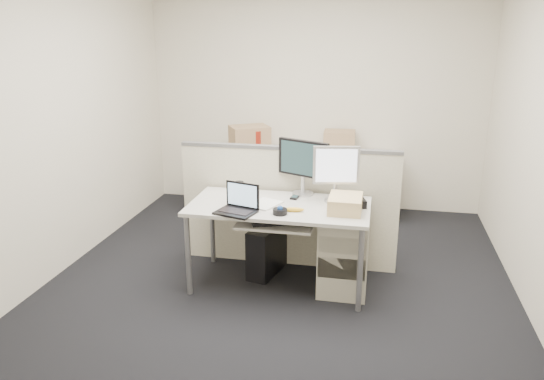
% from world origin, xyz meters
% --- Properties ---
extents(floor, '(4.00, 4.50, 0.01)m').
position_xyz_m(floor, '(0.00, 0.00, -0.01)').
color(floor, black).
rests_on(floor, ground).
extents(wall_back, '(4.00, 0.02, 2.70)m').
position_xyz_m(wall_back, '(0.00, 2.25, 1.35)').
color(wall_back, beige).
rests_on(wall_back, ground).
extents(wall_front, '(4.00, 0.02, 2.70)m').
position_xyz_m(wall_front, '(0.00, -2.25, 1.35)').
color(wall_front, beige).
rests_on(wall_front, ground).
extents(wall_left, '(0.02, 4.50, 2.70)m').
position_xyz_m(wall_left, '(-2.00, 0.00, 1.35)').
color(wall_left, beige).
rests_on(wall_left, ground).
extents(desk, '(1.50, 0.75, 0.73)m').
position_xyz_m(desk, '(0.00, 0.00, 0.66)').
color(desk, beige).
rests_on(desk, floor).
extents(keyboard_tray, '(0.62, 0.32, 0.02)m').
position_xyz_m(keyboard_tray, '(0.00, -0.18, 0.62)').
color(keyboard_tray, beige).
rests_on(keyboard_tray, desk).
extents(drawer_pedestal, '(0.40, 0.55, 0.65)m').
position_xyz_m(drawer_pedestal, '(0.55, 0.05, 0.33)').
color(drawer_pedestal, '#B3AE97').
rests_on(drawer_pedestal, floor).
extents(cubicle_partition, '(2.00, 0.06, 1.10)m').
position_xyz_m(cubicle_partition, '(0.00, 0.45, 0.55)').
color(cubicle_partition, beige).
rests_on(cubicle_partition, floor).
extents(back_counter, '(2.00, 0.60, 0.72)m').
position_xyz_m(back_counter, '(0.00, 1.93, 0.36)').
color(back_counter, '#B3AE97').
rests_on(back_counter, floor).
extents(monitor_main, '(0.52, 0.37, 0.49)m').
position_xyz_m(monitor_main, '(0.15, 0.32, 0.97)').
color(monitor_main, black).
rests_on(monitor_main, desk).
extents(monitor_small, '(0.41, 0.26, 0.47)m').
position_xyz_m(monitor_small, '(0.45, 0.18, 0.97)').
color(monitor_small, '#B7B7BC').
rests_on(monitor_small, desk).
extents(laptop, '(0.35, 0.30, 0.23)m').
position_xyz_m(laptop, '(-0.30, -0.28, 0.84)').
color(laptop, black).
rests_on(laptop, desk).
extents(trackball, '(0.13, 0.13, 0.04)m').
position_xyz_m(trackball, '(0.05, -0.23, 0.75)').
color(trackball, black).
rests_on(trackball, desk).
extents(desk_phone, '(0.24, 0.22, 0.06)m').
position_xyz_m(desk_phone, '(0.60, 0.08, 0.76)').
color(desk_phone, black).
rests_on(desk_phone, desk).
extents(paper_stack, '(0.30, 0.33, 0.01)m').
position_xyz_m(paper_stack, '(-0.12, -0.02, 0.74)').
color(paper_stack, silver).
rests_on(paper_stack, desk).
extents(sticky_pad, '(0.08, 0.08, 0.01)m').
position_xyz_m(sticky_pad, '(-0.05, 0.00, 0.74)').
color(sticky_pad, '#F6FF2B').
rests_on(sticky_pad, desk).
extents(travel_mug, '(0.10, 0.10, 0.16)m').
position_xyz_m(travel_mug, '(-0.35, 0.02, 0.81)').
color(travel_mug, black).
rests_on(travel_mug, desk).
extents(banana, '(0.17, 0.07, 0.04)m').
position_xyz_m(banana, '(0.15, -0.15, 0.75)').
color(banana, yellow).
rests_on(banana, desk).
extents(cellphone, '(0.07, 0.12, 0.02)m').
position_xyz_m(cellphone, '(0.10, 0.20, 0.74)').
color(cellphone, black).
rests_on(cellphone, desk).
extents(manila_folders, '(0.26, 0.34, 0.13)m').
position_xyz_m(manila_folders, '(0.55, -0.05, 0.79)').
color(manila_folders, tan).
rests_on(manila_folders, desk).
extents(keyboard, '(0.53, 0.34, 0.03)m').
position_xyz_m(keyboard, '(0.05, -0.14, 0.64)').
color(keyboard, black).
rests_on(keyboard, keyboard_tray).
extents(pc_tower_desk, '(0.29, 0.51, 0.45)m').
position_xyz_m(pc_tower_desk, '(-0.15, 0.20, 0.22)').
color(pc_tower_desk, black).
rests_on(pc_tower_desk, floor).
extents(pc_tower_spare_dark, '(0.28, 0.45, 0.39)m').
position_xyz_m(pc_tower_spare_dark, '(-1.05, 1.85, 0.19)').
color(pc_tower_spare_dark, black).
rests_on(pc_tower_spare_dark, floor).
extents(pc_tower_spare_silver, '(0.31, 0.53, 0.46)m').
position_xyz_m(pc_tower_spare_silver, '(-1.30, 1.78, 0.23)').
color(pc_tower_spare_silver, '#B7B7BC').
rests_on(pc_tower_spare_silver, floor).
extents(cardboard_box_left, '(0.54, 0.50, 0.32)m').
position_xyz_m(cardboard_box_left, '(-0.70, 1.81, 0.88)').
color(cardboard_box_left, tan).
rests_on(cardboard_box_left, back_counter).
extents(cardboard_box_right, '(0.37, 0.30, 0.26)m').
position_xyz_m(cardboard_box_right, '(0.33, 2.05, 0.85)').
color(cardboard_box_right, tan).
rests_on(cardboard_box_right, back_counter).
extents(red_binder, '(0.15, 0.31, 0.29)m').
position_xyz_m(red_binder, '(-0.55, 1.83, 0.86)').
color(red_binder, maroon).
rests_on(red_binder, back_counter).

